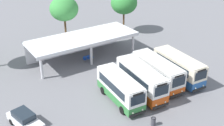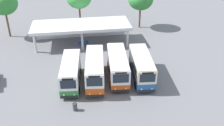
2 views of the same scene
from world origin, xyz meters
name	(u,v)px [view 2 (image 2 of 2)]	position (x,y,z in m)	size (l,w,h in m)	color
ground_plane	(98,91)	(0.00, 0.00, 0.00)	(180.00, 180.00, 0.00)	slate
city_bus_nearest_orange	(71,72)	(-3.08, 2.24, 1.74)	(2.72, 7.44, 3.13)	black
city_bus_second_in_row	(95,69)	(-0.07, 2.30, 1.86)	(2.93, 8.10, 3.37)	black
city_bus_middle_cream	(118,65)	(2.94, 2.86, 1.78)	(2.87, 8.05, 3.22)	black
city_bus_fourth_amber	(142,66)	(5.95, 2.24, 1.79)	(2.80, 7.84, 3.23)	black
terminal_canopy	(81,27)	(-1.21, 15.08, 2.68)	(15.89, 5.94, 3.40)	silver
waiting_chair_end_by_column	(80,43)	(-1.63, 13.17, 0.52)	(0.44, 0.44, 0.86)	slate
waiting_chair_second_from_end	(83,43)	(-1.05, 13.21, 0.52)	(0.44, 0.44, 0.86)	slate
waiting_chair_middle_seat	(87,43)	(-0.48, 13.27, 0.52)	(0.44, 0.44, 0.86)	slate
roadside_tree_west_of_canopy	(4,3)	(-13.73, 19.10, 5.96)	(4.59, 4.59, 7.93)	brown
litter_bin_apron	(75,107)	(-2.79, -3.15, 0.46)	(0.49, 0.49, 0.90)	#3F3F47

